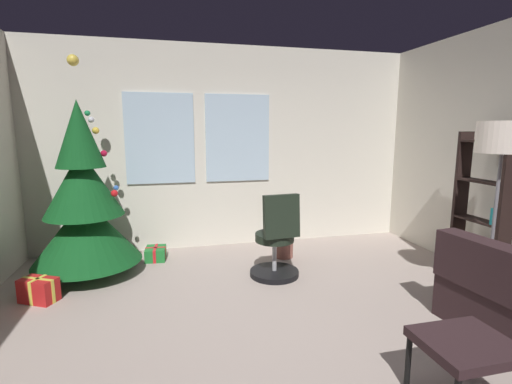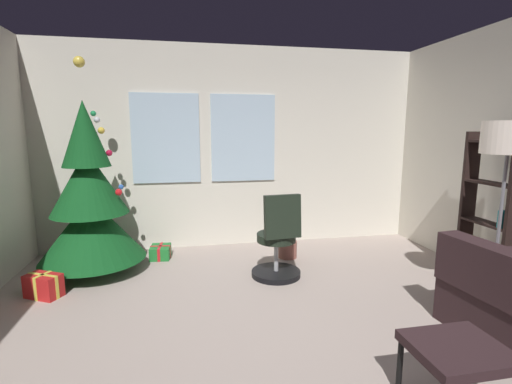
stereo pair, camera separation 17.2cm
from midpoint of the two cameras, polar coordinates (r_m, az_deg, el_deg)
The scene contains 10 objects.
ground_plane at distance 3.10m, azimuth 3.53°, elevation -23.82°, with size 5.28×5.43×0.10m, color #A5958C.
wall_back_with_windows at distance 5.29m, azimuth -5.48°, elevation 6.80°, with size 5.28×0.12×2.79m.
footstool at distance 2.65m, azimuth 27.90°, elevation -20.52°, with size 0.52×0.46×0.43m.
holiday_tree at distance 4.60m, azimuth -25.91°, elevation -1.91°, with size 1.18×1.18×2.43m.
gift_box_red at distance 4.31m, azimuth -31.49°, elevation -12.77°, with size 0.39×0.33×0.24m.
gift_box_green at distance 5.02m, azimuth -16.15°, elevation -9.09°, with size 0.27×0.32×0.17m.
office_chair at distance 4.18m, azimuth 1.97°, elevation -8.17°, with size 0.56×0.56×0.98m.
bookshelf at distance 4.65m, azimuth 30.37°, elevation -3.48°, with size 0.18×0.64×1.63m.
floor_lamp at distance 3.92m, azimuth 32.66°, elevation 5.88°, with size 0.43×0.43×1.73m.
potted_plant at distance 4.87m, azimuth 3.33°, elevation -7.11°, with size 0.30×0.35×0.66m.
Camera 1 is at (-0.87, -2.44, 1.65)m, focal length 25.97 mm.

